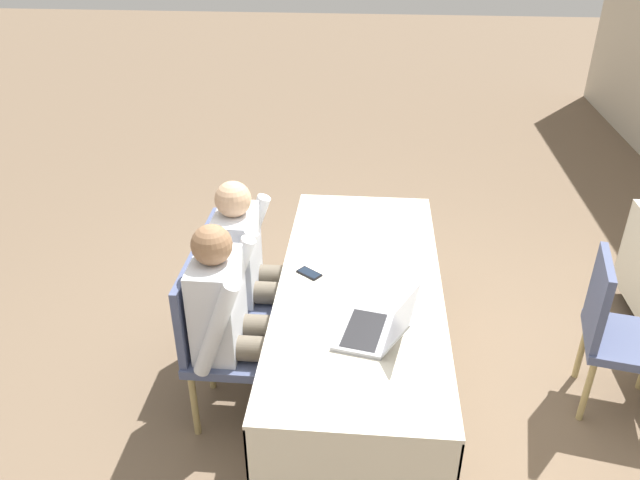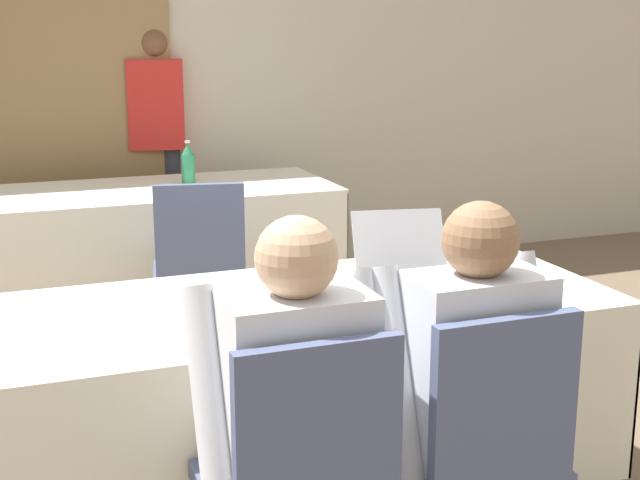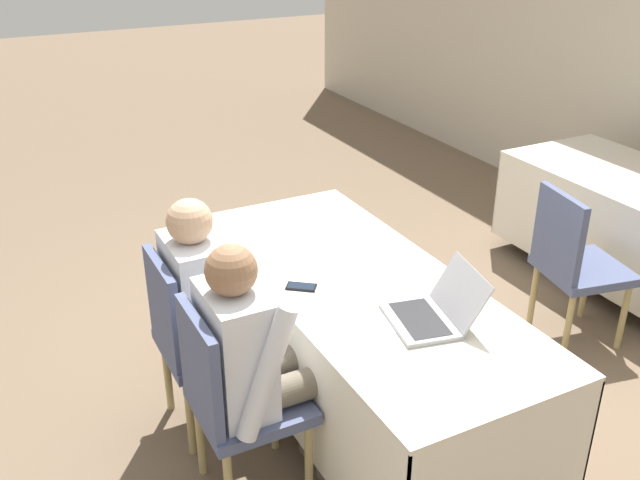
# 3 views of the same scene
# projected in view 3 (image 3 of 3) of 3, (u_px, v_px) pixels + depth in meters

# --- Properties ---
(ground_plane) EXTENTS (24.00, 24.00, 0.00)m
(ground_plane) POSITION_uv_depth(u_px,v_px,m) (358.00, 407.00, 3.58)
(ground_plane) COLOR brown
(conference_table_near) EXTENTS (2.09, 0.86, 0.73)m
(conference_table_near) POSITION_uv_depth(u_px,v_px,m) (360.00, 311.00, 3.33)
(conference_table_near) COLOR silver
(conference_table_near) RESTS_ON ground_plane
(laptop) EXTENTS (0.40, 0.41, 0.22)m
(laptop) POSITION_uv_depth(u_px,v_px,m) (432.00, 312.00, 2.92)
(laptop) COLOR #99999E
(laptop) RESTS_ON conference_table_near
(cell_phone) EXTENTS (0.14, 0.15, 0.01)m
(cell_phone) POSITION_uv_depth(u_px,v_px,m) (301.00, 287.00, 3.19)
(cell_phone) COLOR black
(cell_phone) RESTS_ON conference_table_near
(paper_beside_laptop) EXTENTS (0.32, 0.36, 0.00)m
(paper_beside_laptop) POSITION_uv_depth(u_px,v_px,m) (366.00, 330.00, 2.88)
(paper_beside_laptop) COLOR white
(paper_beside_laptop) RESTS_ON conference_table_near
(paper_centre_table) EXTENTS (0.22, 0.30, 0.00)m
(paper_centre_table) POSITION_uv_depth(u_px,v_px,m) (277.00, 246.00, 3.58)
(paper_centre_table) COLOR white
(paper_centre_table) RESTS_ON conference_table_near
(chair_near_left) EXTENTS (0.44, 0.44, 0.91)m
(chair_near_left) POSITION_uv_depth(u_px,v_px,m) (194.00, 335.00, 3.25)
(chair_near_left) COLOR tan
(chair_near_left) RESTS_ON ground_plane
(chair_near_right) EXTENTS (0.44, 0.44, 0.91)m
(chair_near_right) POSITION_uv_depth(u_px,v_px,m) (233.00, 396.00, 2.86)
(chair_near_right) COLOR tan
(chair_near_right) RESTS_ON ground_plane
(chair_far_spare) EXTENTS (0.52, 0.52, 0.91)m
(chair_far_spare) POSITION_uv_depth(u_px,v_px,m) (574.00, 260.00, 3.92)
(chair_far_spare) COLOR tan
(chair_far_spare) RESTS_ON ground_plane
(person_checkered_shirt) EXTENTS (0.50, 0.52, 1.17)m
(person_checkered_shirt) POSITION_uv_depth(u_px,v_px,m) (213.00, 300.00, 3.23)
(person_checkered_shirt) COLOR #665B4C
(person_checkered_shirt) RESTS_ON ground_plane
(person_white_shirt) EXTENTS (0.50, 0.52, 1.17)m
(person_white_shirt) POSITION_uv_depth(u_px,v_px,m) (255.00, 356.00, 2.83)
(person_white_shirt) COLOR #665B4C
(person_white_shirt) RESTS_ON ground_plane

